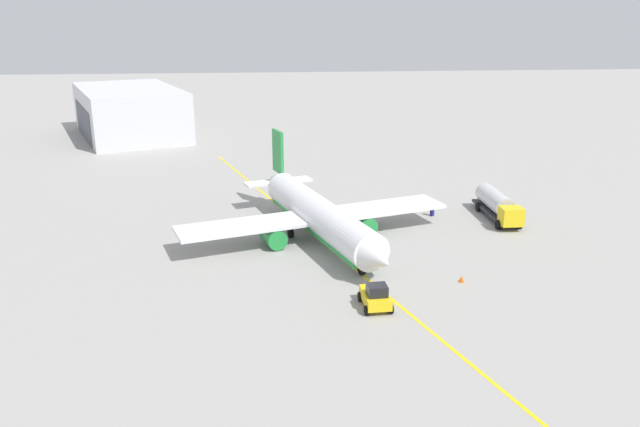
# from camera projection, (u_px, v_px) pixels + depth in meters

# --- Properties ---
(ground_plane) EXTENTS (400.00, 400.00, 0.00)m
(ground_plane) POSITION_uv_depth(u_px,v_px,m) (320.00, 240.00, 66.57)
(ground_plane) COLOR #9E9B96
(airplane) EXTENTS (30.80, 30.01, 9.63)m
(airplane) POSITION_uv_depth(u_px,v_px,m) (318.00, 215.00, 66.20)
(airplane) COLOR white
(airplane) RESTS_ON ground
(fuel_tanker) EXTENTS (10.59, 2.92, 3.15)m
(fuel_tanker) POSITION_uv_depth(u_px,v_px,m) (498.00, 205.00, 73.05)
(fuel_tanker) COLOR #2D2D33
(fuel_tanker) RESTS_ON ground
(pushback_tug) EXTENTS (3.69, 2.46, 2.20)m
(pushback_tug) POSITION_uv_depth(u_px,v_px,m) (376.00, 296.00, 51.01)
(pushback_tug) COLOR yellow
(pushback_tug) RESTS_ON ground
(refueling_worker) EXTENTS (0.59, 0.63, 1.71)m
(refueling_worker) POSITION_uv_depth(u_px,v_px,m) (432.00, 209.00, 74.29)
(refueling_worker) COLOR navy
(refueling_worker) RESTS_ON ground
(safety_cone_nose) EXTENTS (0.53, 0.53, 0.59)m
(safety_cone_nose) POSITION_uv_depth(u_px,v_px,m) (462.00, 279.00, 56.11)
(safety_cone_nose) COLOR #F2590F
(safety_cone_nose) RESTS_ON ground
(distant_hangar) EXTENTS (35.33, 27.30, 9.34)m
(distant_hangar) POSITION_uv_depth(u_px,v_px,m) (130.00, 112.00, 122.54)
(distant_hangar) COLOR silver
(distant_hangar) RESTS_ON ground
(taxi_line_marking) EXTENTS (85.16, 26.52, 0.01)m
(taxi_line_marking) POSITION_uv_depth(u_px,v_px,m) (320.00, 240.00, 66.57)
(taxi_line_marking) COLOR yellow
(taxi_line_marking) RESTS_ON ground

